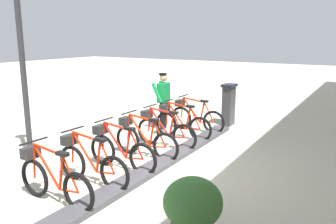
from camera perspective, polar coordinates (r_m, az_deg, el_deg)
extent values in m
plane|color=beige|center=(7.38, -1.13, -8.88)|extent=(60.00, 60.00, 0.00)
cube|color=#47474C|center=(7.36, -1.13, -8.51)|extent=(0.44, 6.82, 0.10)
cube|color=#38383D|center=(10.68, 10.08, 1.01)|extent=(0.28, 0.44, 1.20)
cube|color=#194C8C|center=(10.67, 9.40, 2.94)|extent=(0.03, 0.30, 0.40)
cube|color=black|center=(10.58, 10.22, 4.41)|extent=(0.36, 0.52, 0.08)
torus|color=black|center=(9.67, 7.63, -1.73)|extent=(0.67, 0.08, 0.67)
torus|color=black|center=(10.13, 2.23, -0.96)|extent=(0.67, 0.08, 0.67)
cylinder|color=red|center=(9.91, 3.96, 0.37)|extent=(0.60, 0.06, 0.70)
cylinder|color=red|center=(9.76, 5.73, -0.06)|extent=(0.16, 0.05, 0.61)
cylinder|color=red|center=(9.82, 4.30, 2.04)|extent=(0.69, 0.06, 0.11)
cylinder|color=red|center=(9.76, 6.49, -1.72)|extent=(0.43, 0.04, 0.09)
cylinder|color=red|center=(9.67, 6.86, -0.04)|extent=(0.33, 0.04, 0.56)
cylinder|color=red|center=(10.05, 2.39, 0.72)|extent=(0.10, 0.04, 0.62)
cube|color=black|center=(9.67, 6.09, 1.81)|extent=(0.22, 0.10, 0.06)
cylinder|color=black|center=(9.97, 2.56, 2.71)|extent=(0.04, 0.54, 0.03)
cube|color=#2D2D2D|center=(10.06, 2.01, 1.54)|extent=(0.21, 0.28, 0.18)
torus|color=black|center=(8.91, 5.41, -2.90)|extent=(0.67, 0.08, 0.67)
torus|color=black|center=(9.41, -0.31, -2.01)|extent=(0.67, 0.08, 0.67)
cylinder|color=red|center=(9.17, 1.50, -0.60)|extent=(0.60, 0.06, 0.70)
cylinder|color=red|center=(9.01, 3.37, -1.07)|extent=(0.16, 0.05, 0.61)
cylinder|color=red|center=(9.07, 1.83, 1.20)|extent=(0.69, 0.06, 0.11)
cylinder|color=red|center=(9.01, 4.20, -2.88)|extent=(0.43, 0.04, 0.09)
cylinder|color=red|center=(8.91, 4.57, -1.07)|extent=(0.33, 0.04, 0.56)
cylinder|color=red|center=(9.32, -0.15, -0.20)|extent=(0.10, 0.04, 0.62)
cube|color=black|center=(8.91, 3.73, 0.94)|extent=(0.22, 0.10, 0.06)
cylinder|color=black|center=(9.23, 0.00, 1.94)|extent=(0.04, 0.54, 0.03)
cube|color=#2D2D2D|center=(9.33, -0.57, 0.68)|extent=(0.21, 0.28, 0.18)
torus|color=black|center=(8.17, 2.77, -4.28)|extent=(0.67, 0.08, 0.67)
torus|color=black|center=(8.71, -3.26, -3.21)|extent=(0.67, 0.08, 0.67)
cylinder|color=red|center=(8.45, -1.39, -1.73)|extent=(0.60, 0.06, 0.70)
cylinder|color=red|center=(8.28, 0.59, -2.27)|extent=(0.16, 0.05, 0.61)
cylinder|color=red|center=(8.35, -1.06, 0.22)|extent=(0.69, 0.06, 0.11)
cylinder|color=red|center=(8.28, 1.48, -4.24)|extent=(0.43, 0.04, 0.09)
cylinder|color=red|center=(8.17, 1.86, -2.29)|extent=(0.33, 0.04, 0.56)
cylinder|color=red|center=(8.62, -3.12, -1.27)|extent=(0.10, 0.04, 0.62)
cube|color=black|center=(8.17, 0.95, -0.09)|extent=(0.22, 0.10, 0.06)
cylinder|color=black|center=(8.52, -2.99, 1.04)|extent=(0.04, 0.54, 0.03)
cube|color=#2D2D2D|center=(8.63, -3.57, -0.32)|extent=(0.21, 0.28, 0.18)
torus|color=black|center=(7.46, -0.39, -5.91)|extent=(0.67, 0.08, 0.67)
torus|color=black|center=(8.05, -6.73, -4.62)|extent=(0.67, 0.08, 0.67)
cylinder|color=red|center=(7.76, -4.81, -3.05)|extent=(0.60, 0.06, 0.70)
cylinder|color=red|center=(7.58, -2.73, -3.69)|extent=(0.16, 0.05, 0.61)
cylinder|color=red|center=(7.65, -4.49, -0.95)|extent=(0.69, 0.06, 0.11)
cylinder|color=red|center=(7.58, -1.76, -5.84)|extent=(0.43, 0.04, 0.09)
cylinder|color=red|center=(7.46, -1.39, -3.73)|extent=(0.33, 0.04, 0.56)
cylinder|color=red|center=(7.94, -6.62, -2.53)|extent=(0.10, 0.04, 0.62)
cube|color=black|center=(7.46, -2.38, -1.32)|extent=(0.22, 0.10, 0.06)
cylinder|color=black|center=(7.84, -6.51, -0.04)|extent=(0.04, 0.54, 0.03)
cube|color=#2D2D2D|center=(7.96, -7.09, -1.49)|extent=(0.21, 0.28, 0.18)
torus|color=black|center=(6.78, -4.23, -7.86)|extent=(0.67, 0.08, 0.67)
torus|color=black|center=(7.42, -10.82, -6.24)|extent=(0.67, 0.08, 0.67)
cylinder|color=red|center=(7.11, -8.88, -4.62)|extent=(0.60, 0.06, 0.70)
cylinder|color=red|center=(6.91, -6.71, -5.36)|extent=(0.16, 0.05, 0.61)
cylinder|color=red|center=(6.99, -8.59, -2.35)|extent=(0.69, 0.06, 0.11)
cylinder|color=red|center=(6.91, -5.66, -7.73)|extent=(0.43, 0.04, 0.09)
cylinder|color=red|center=(6.78, -5.31, -5.45)|extent=(0.33, 0.04, 0.56)
cylinder|color=red|center=(7.31, -10.74, -4.00)|extent=(0.10, 0.04, 0.62)
cube|color=black|center=(6.78, -6.39, -2.80)|extent=(0.22, 0.10, 0.06)
cylinder|color=black|center=(7.20, -10.68, -1.31)|extent=(0.04, 0.54, 0.03)
cube|color=#2D2D2D|center=(7.32, -11.25, -2.87)|extent=(0.21, 0.28, 0.18)
torus|color=black|center=(6.15, -8.94, -10.18)|extent=(0.67, 0.08, 0.67)
torus|color=black|center=(6.85, -15.66, -8.11)|extent=(0.67, 0.08, 0.67)
cylinder|color=red|center=(6.51, -13.76, -6.45)|extent=(0.60, 0.06, 0.70)
cylinder|color=red|center=(6.29, -11.54, -7.35)|extent=(0.16, 0.05, 0.61)
cylinder|color=red|center=(6.38, -13.52, -4.00)|extent=(0.69, 0.06, 0.11)
cylinder|color=red|center=(6.29, -10.41, -9.97)|extent=(0.43, 0.04, 0.09)
cylinder|color=red|center=(6.15, -10.11, -7.51)|extent=(0.33, 0.04, 0.56)
cylinder|color=red|center=(6.72, -15.64, -5.71)|extent=(0.10, 0.04, 0.62)
cube|color=black|center=(6.15, -11.27, -4.57)|extent=(0.22, 0.10, 0.06)
cylinder|color=black|center=(6.60, -15.64, -2.81)|extent=(0.04, 0.54, 0.03)
cube|color=#2D2D2D|center=(6.74, -16.17, -4.47)|extent=(0.21, 0.28, 0.18)
torus|color=black|center=(5.58, -14.75, -12.90)|extent=(0.67, 0.08, 0.67)
torus|color=black|center=(6.34, -21.38, -10.23)|extent=(0.67, 0.08, 0.67)
cylinder|color=red|center=(5.98, -19.61, -8.57)|extent=(0.60, 0.06, 0.70)
cylinder|color=red|center=(5.74, -17.43, -9.68)|extent=(0.16, 0.05, 0.61)
cylinder|color=red|center=(5.83, -19.46, -5.95)|extent=(0.69, 0.06, 0.11)
cylinder|color=red|center=(5.74, -16.23, -12.57)|extent=(0.43, 0.04, 0.09)
cylinder|color=red|center=(5.58, -16.00, -9.93)|extent=(0.33, 0.04, 0.56)
cylinder|color=red|center=(6.20, -21.44, -7.67)|extent=(0.10, 0.04, 0.62)
cube|color=black|center=(5.58, -17.24, -6.68)|extent=(0.22, 0.10, 0.06)
cylinder|color=black|center=(6.07, -21.54, -4.56)|extent=(0.04, 0.54, 0.03)
cube|color=#2D2D2D|center=(6.22, -21.99, -6.32)|extent=(0.21, 0.28, 0.18)
cube|color=white|center=(10.10, -1.30, -2.67)|extent=(0.27, 0.15, 0.10)
cube|color=white|center=(10.25, -0.19, -2.44)|extent=(0.27, 0.15, 0.10)
cylinder|color=black|center=(9.99, -0.97, -0.58)|extent=(0.15, 0.15, 0.82)
cylinder|color=black|center=(10.17, -0.52, -0.35)|extent=(0.15, 0.15, 0.82)
cube|color=#168E44|center=(9.95, -0.75, 3.30)|extent=(0.32, 0.43, 0.56)
cylinder|color=#168E44|center=(9.75, -1.90, 3.27)|extent=(0.35, 0.15, 0.57)
cylinder|color=#168E44|center=(10.22, -0.70, 3.70)|extent=(0.35, 0.15, 0.57)
sphere|color=tan|center=(9.89, -0.76, 5.75)|extent=(0.22, 0.22, 0.22)
cylinder|color=black|center=(9.89, -0.87, 6.33)|extent=(0.22, 0.22, 0.06)
cylinder|color=#2D2D33|center=(7.78, -23.09, 6.86)|extent=(0.12, 0.12, 4.12)
ellipsoid|color=#356B2F|center=(4.45, 4.15, -14.82)|extent=(0.76, 0.76, 0.64)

